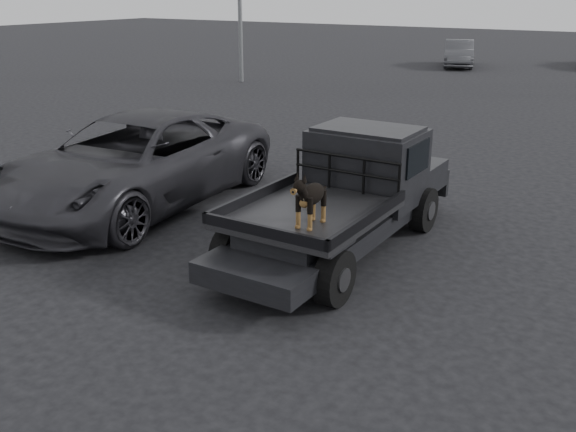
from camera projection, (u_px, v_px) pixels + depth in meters
The scene contains 7 objects.
ground at pixel (250, 267), 9.54m from camera, with size 120.00×120.00×0.00m, color black.
flatbed_ute at pixel (339, 222), 10.06m from camera, with size 2.00×5.40×0.92m, color black, non-canonical shape.
ute_cab at pixel (367, 154), 10.52m from camera, with size 1.72×1.30×0.88m, color black, non-canonical shape.
headache_rack at pixel (346, 174), 9.97m from camera, with size 1.80×0.08×0.55m, color black, non-canonical shape.
dog at pixel (311, 199), 8.49m from camera, with size 0.32×0.60×0.74m, color black, non-canonical shape.
parked_suv at pixel (135, 162), 12.01m from camera, with size 2.82×6.11×1.70m, color #2E2D33.
distant_car_a at pixel (459, 53), 33.45m from camera, with size 1.43×4.10×1.35m, color #46474B.
Camera 1 is at (5.11, -7.10, 3.93)m, focal length 40.00 mm.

